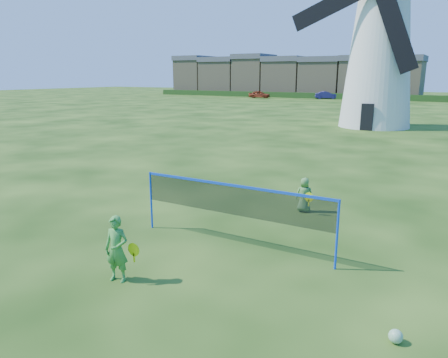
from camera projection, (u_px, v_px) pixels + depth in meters
ground at (207, 240)px, 10.55m from camera, size 220.00×220.00×0.00m
windmill at (379, 53)px, 32.38m from camera, size 12.88×5.45×16.95m
badminton_net at (233, 201)px, 9.92m from camera, size 5.05×0.05×1.55m
player_girl at (117, 249)px, 8.31m from camera, size 0.70×0.43×1.36m
player_boy at (304, 195)px, 12.63m from camera, size 0.65×0.46×1.06m
play_ball at (396, 336)px, 6.47m from camera, size 0.22×0.22×0.22m
terraced_houses at (284, 76)px, 83.52m from camera, size 50.02×8.40×8.20m
hedge at (299, 95)px, 76.56m from camera, size 62.00×0.80×1.00m
car_left at (259, 94)px, 76.57m from camera, size 4.10×2.33×1.32m
car_right at (326, 95)px, 73.70m from camera, size 4.13×2.70×1.29m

